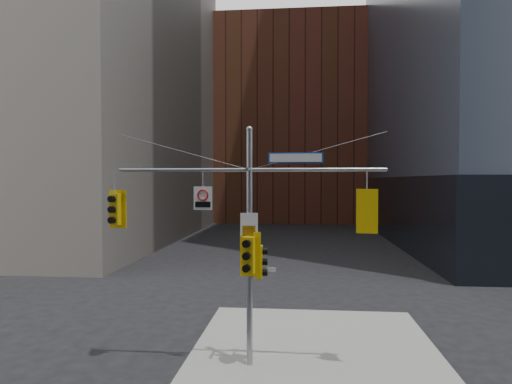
% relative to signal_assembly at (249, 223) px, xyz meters
% --- Properties ---
extents(sidewalk_corner, '(8.00, 8.00, 0.15)m').
position_rel_signal_assembly_xyz_m(sidewalk_corner, '(2.00, 2.01, -4.34)').
color(sidewalk_corner, gray).
rests_on(sidewalk_corner, ground).
extents(brick_midrise, '(26.00, 20.00, 28.00)m').
position_rel_signal_assembly_xyz_m(brick_midrise, '(0.00, 56.01, 9.58)').
color(brick_midrise, brown).
rests_on(brick_midrise, ground).
extents(signal_assembly, '(8.00, 0.80, 7.30)m').
position_rel_signal_assembly_xyz_m(signal_assembly, '(0.00, 0.00, 0.00)').
color(signal_assembly, gray).
rests_on(signal_assembly, ground).
extents(traffic_light_west_arm, '(0.57, 0.50, 1.19)m').
position_rel_signal_assembly_xyz_m(traffic_light_west_arm, '(-4.16, 0.01, 0.38)').
color(traffic_light_west_arm, '#DFB10B').
rests_on(traffic_light_west_arm, ground).
extents(traffic_light_east_arm, '(0.61, 0.51, 1.28)m').
position_rel_signal_assembly_xyz_m(traffic_light_east_arm, '(3.43, 0.00, 0.38)').
color(traffic_light_east_arm, '#DFB10B').
rests_on(traffic_light_east_arm, ground).
extents(traffic_light_pole_side, '(0.37, 0.32, 0.97)m').
position_rel_signal_assembly_xyz_m(traffic_light_pole_side, '(0.32, 0.01, -1.16)').
color(traffic_light_pole_side, '#DFB10B').
rests_on(traffic_light_pole_side, ground).
extents(traffic_light_pole_front, '(0.63, 0.56, 1.32)m').
position_rel_signal_assembly_xyz_m(traffic_light_pole_front, '(0.00, -0.27, -0.92)').
color(traffic_light_pole_front, '#DFB10B').
rests_on(traffic_light_pole_front, ground).
extents(street_sign_blade, '(1.62, 0.11, 0.32)m').
position_rel_signal_assembly_xyz_m(street_sign_blade, '(1.37, 0.00, 1.93)').
color(street_sign_blade, '#104097').
rests_on(street_sign_blade, ground).
extents(regulatory_sign_arm, '(0.57, 0.08, 0.71)m').
position_rel_signal_assembly_xyz_m(regulatory_sign_arm, '(-1.41, -0.02, 0.76)').
color(regulatory_sign_arm, silver).
rests_on(regulatory_sign_arm, ground).
extents(regulatory_sign_pole, '(0.52, 0.06, 0.68)m').
position_rel_signal_assembly_xyz_m(regulatory_sign_pole, '(0.00, -0.11, -0.05)').
color(regulatory_sign_pole, silver).
rests_on(regulatory_sign_pole, ground).
extents(street_blade_ew, '(0.68, 0.04, 0.14)m').
position_rel_signal_assembly_xyz_m(street_blade_ew, '(0.45, 0.01, -1.39)').
color(street_blade_ew, silver).
rests_on(street_blade_ew, ground).
extents(street_blade_ns, '(0.07, 0.76, 0.15)m').
position_rel_signal_assembly_xyz_m(street_blade_ns, '(0.00, 0.46, -1.51)').
color(street_blade_ns, '#145926').
rests_on(street_blade_ns, ground).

